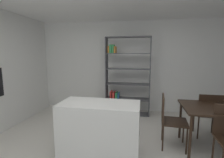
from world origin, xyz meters
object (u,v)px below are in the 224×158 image
(dining_chair_island_side, at_px, (169,116))
(dining_chair_far, at_px, (208,112))
(dining_table, at_px, (219,112))
(kitchen_island, at_px, (100,129))
(open_bookshelf, at_px, (124,78))

(dining_chair_island_side, relative_size, dining_chair_far, 1.04)
(dining_table, xyz_separation_m, dining_chair_far, (-0.00, 0.47, -0.15))
(kitchen_island, distance_m, dining_table, 2.04)
(dining_table, distance_m, dining_chair_island_side, 0.83)
(dining_chair_island_side, bearing_deg, kitchen_island, 116.85)
(open_bookshelf, bearing_deg, dining_table, -41.37)
(dining_chair_island_side, xyz_separation_m, dining_chair_far, (0.81, 0.46, -0.01))
(dining_chair_island_side, bearing_deg, open_bookshelf, 36.53)
(open_bookshelf, xyz_separation_m, dining_chair_island_side, (0.98, -1.58, -0.47))
(dining_chair_island_side, bearing_deg, dining_table, -86.01)
(open_bookshelf, distance_m, dining_table, 2.42)
(open_bookshelf, bearing_deg, dining_chair_island_side, -58.02)
(dining_table, distance_m, dining_chair_far, 0.49)
(open_bookshelf, height_order, dining_table, open_bookshelf)
(open_bookshelf, bearing_deg, kitchen_island, -94.71)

